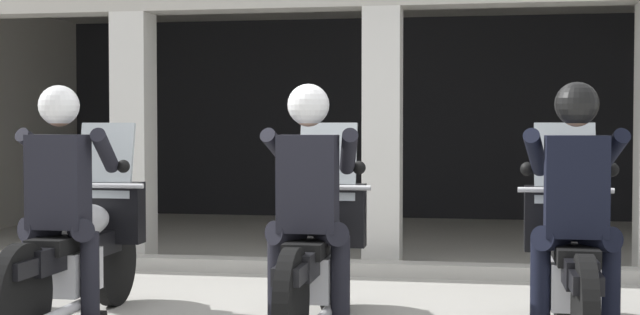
{
  "coord_description": "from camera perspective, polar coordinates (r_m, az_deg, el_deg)",
  "views": [
    {
      "loc": [
        1.04,
        -5.74,
        1.33
      ],
      "look_at": [
        0.0,
        0.24,
        1.12
      ],
      "focal_mm": 51.52,
      "sensor_mm": 36.0,
      "label": 1
    }
  ],
  "objects": [
    {
      "name": "police_officer_left",
      "position": [
        6.11,
        -15.8,
        -1.73
      ],
      "size": [
        0.63,
        0.61,
        1.58
      ],
      "rotation": [
        0.0,
        0.0,
        -0.2
      ],
      "color": "black",
      "rests_on": "ground"
    },
    {
      "name": "motorcycle_right",
      "position": [
        5.96,
        15.3,
        -6.06
      ],
      "size": [
        0.62,
        2.04,
        1.35
      ],
      "rotation": [
        0.0,
        0.0,
        -0.22
      ],
      "color": "black",
      "rests_on": "ground"
    },
    {
      "name": "motorcycle_center",
      "position": [
        6.01,
        -0.18,
        -5.91
      ],
      "size": [
        0.62,
        2.04,
        1.35
      ],
      "rotation": [
        0.0,
        0.0,
        -0.24
      ],
      "color": "black",
      "rests_on": "ground"
    },
    {
      "name": "police_officer_right",
      "position": [
        5.63,
        15.6,
        -2.04
      ],
      "size": [
        0.63,
        0.61,
        1.58
      ],
      "rotation": [
        0.0,
        0.0,
        -0.22
      ],
      "color": "black",
      "rests_on": "ground"
    },
    {
      "name": "motorcycle_left",
      "position": [
        6.41,
        -14.65,
        -5.48
      ],
      "size": [
        0.62,
        2.04,
        1.35
      ],
      "rotation": [
        0.0,
        0.0,
        -0.2
      ],
      "color": "black",
      "rests_on": "ground"
    },
    {
      "name": "ground_plane",
      "position": [
        8.9,
        3.07,
        -6.56
      ],
      "size": [
        80.0,
        80.0,
        0.0
      ],
      "primitive_type": "plane",
      "color": "#A8A59E"
    },
    {
      "name": "police_officer_center",
      "position": [
        5.69,
        -0.69,
        -1.93
      ],
      "size": [
        0.63,
        0.61,
        1.58
      ],
      "rotation": [
        0.0,
        0.0,
        -0.24
      ],
      "color": "black",
      "rests_on": "ground"
    },
    {
      "name": "station_building",
      "position": [
        11.21,
        5.33,
        5.27
      ],
      "size": [
        10.88,
        5.23,
        3.02
      ],
      "color": "black",
      "rests_on": "ground"
    },
    {
      "name": "kerb_strip",
      "position": [
        8.18,
        3.52,
        -6.91
      ],
      "size": [
        10.38,
        0.24,
        0.12
      ],
      "primitive_type": "cube",
      "color": "#B7B5AD",
      "rests_on": "ground"
    }
  ]
}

